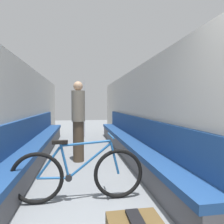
{
  "coord_description": "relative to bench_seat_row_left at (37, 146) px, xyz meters",
  "views": [
    {
      "loc": [
        -0.13,
        -0.98,
        1.31
      ],
      "look_at": [
        0.49,
        2.76,
        1.15
      ],
      "focal_mm": 32.0,
      "sensor_mm": 36.0,
      "label": 1
    }
  ],
  "objects": [
    {
      "name": "wall_left",
      "position": [
        -0.24,
        -0.05,
        0.8
      ],
      "size": [
        0.1,
        10.9,
        2.24
      ],
      "primitive_type": "cube",
      "color": "beige",
      "rests_on": "ground"
    },
    {
      "name": "wall_right",
      "position": [
        2.49,
        -0.05,
        0.8
      ],
      "size": [
        0.1,
        10.9,
        2.24
      ],
      "primitive_type": "cube",
      "color": "beige",
      "rests_on": "ground"
    },
    {
      "name": "bench_seat_row_left",
      "position": [
        0.0,
        0.0,
        0.0
      ],
      "size": [
        0.45,
        6.76,
        0.99
      ],
      "color": "#4C4C51",
      "rests_on": "ground"
    },
    {
      "name": "bench_seat_row_right",
      "position": [
        2.25,
        0.0,
        0.0
      ],
      "size": [
        0.45,
        6.76,
        0.99
      ],
      "color": "#4C4C51",
      "rests_on": "ground"
    },
    {
      "name": "bicycle",
      "position": [
        0.99,
        -2.21,
        0.05
      ],
      "size": [
        1.77,
        0.46,
        0.89
      ],
      "rotation": [
        0.0,
        0.0,
        0.06
      ],
      "color": "black",
      "rests_on": "ground"
    },
    {
      "name": "grab_pole_near",
      "position": [
        1.2,
        3.07,
        0.76
      ],
      "size": [
        0.08,
        0.08,
        2.22
      ],
      "color": "gray",
      "rests_on": "ground"
    },
    {
      "name": "passenger_standing",
      "position": [
        0.98,
        -0.32,
        0.62
      ],
      "size": [
        0.3,
        0.3,
        1.81
      ],
      "rotation": [
        0.0,
        0.0,
        2.48
      ],
      "color": "#473828",
      "rests_on": "ground"
    }
  ]
}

